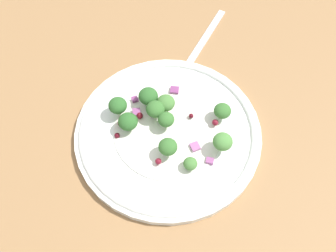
% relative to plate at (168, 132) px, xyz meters
% --- Properties ---
extents(ground_plane, '(1.80, 1.80, 0.02)m').
position_rel_plate_xyz_m(ground_plane, '(0.02, 0.01, -0.02)').
color(ground_plane, olive).
extents(plate, '(0.28, 0.28, 0.02)m').
position_rel_plate_xyz_m(plate, '(0.00, 0.00, 0.00)').
color(plate, white).
rests_on(plate, ground_plane).
extents(dressing_pool, '(0.16, 0.16, 0.00)m').
position_rel_plate_xyz_m(dressing_pool, '(0.00, -0.00, 0.00)').
color(dressing_pool, white).
rests_on(dressing_pool, plate).
extents(broccoli_floret_0, '(0.03, 0.03, 0.03)m').
position_rel_plate_xyz_m(broccoli_floret_0, '(-0.08, 0.02, 0.03)').
color(broccoli_floret_0, '#8EB77A').
rests_on(broccoli_floret_0, plate).
extents(broccoli_floret_1, '(0.03, 0.03, 0.03)m').
position_rel_plate_xyz_m(broccoli_floret_1, '(-0.01, 0.04, 0.03)').
color(broccoli_floret_1, '#8EB77A').
rests_on(broccoli_floret_1, plate).
extents(broccoli_floret_2, '(0.03, 0.03, 0.03)m').
position_rel_plate_xyz_m(broccoli_floret_2, '(0.01, -0.04, 0.02)').
color(broccoli_floret_2, '#ADD18E').
rests_on(broccoli_floret_2, plate).
extents(broccoli_floret_3, '(0.03, 0.03, 0.03)m').
position_rel_plate_xyz_m(broccoli_floret_3, '(0.06, 0.01, 0.02)').
color(broccoli_floret_3, '#9EC684').
rests_on(broccoli_floret_3, plate).
extents(broccoli_floret_4, '(0.02, 0.02, 0.02)m').
position_rel_plate_xyz_m(broccoli_floret_4, '(-0.04, 0.05, 0.02)').
color(broccoli_floret_4, '#8EB77A').
rests_on(broccoli_floret_4, plate).
extents(broccoli_floret_5, '(0.03, 0.03, 0.03)m').
position_rel_plate_xyz_m(broccoli_floret_5, '(0.08, -0.02, 0.03)').
color(broccoli_floret_5, '#8EB77A').
rests_on(broccoli_floret_5, plate).
extents(broccoli_floret_6, '(0.03, 0.03, 0.03)m').
position_rel_plate_xyz_m(broccoli_floret_6, '(-0.08, -0.04, 0.02)').
color(broccoli_floret_6, '#8EB77A').
rests_on(broccoli_floret_6, plate).
extents(broccoli_floret_7, '(0.02, 0.02, 0.02)m').
position_rel_plate_xyz_m(broccoli_floret_7, '(0.00, -0.01, 0.02)').
color(broccoli_floret_7, '#8EB77A').
rests_on(broccoli_floret_7, plate).
extents(broccoli_floret_8, '(0.03, 0.03, 0.03)m').
position_rel_plate_xyz_m(broccoli_floret_8, '(0.02, -0.02, 0.03)').
color(broccoli_floret_8, '#ADD18E').
rests_on(broccoli_floret_8, plate).
extents(broccoli_floret_9, '(0.03, 0.03, 0.03)m').
position_rel_plate_xyz_m(broccoli_floret_9, '(0.04, -0.04, 0.02)').
color(broccoli_floret_9, '#8EB77A').
rests_on(broccoli_floret_9, plate).
extents(cranberry_0, '(0.01, 0.01, 0.01)m').
position_rel_plate_xyz_m(cranberry_0, '(0.01, 0.06, 0.01)').
color(cranberry_0, maroon).
rests_on(cranberry_0, plate).
extents(cranberry_1, '(0.01, 0.01, 0.01)m').
position_rel_plate_xyz_m(cranberry_1, '(0.07, 0.00, 0.01)').
color(cranberry_1, '#4C0A14').
rests_on(cranberry_1, plate).
extents(cranberry_2, '(0.01, 0.01, 0.01)m').
position_rel_plate_xyz_m(cranberry_2, '(-0.07, -0.02, 0.01)').
color(cranberry_2, maroon).
rests_on(cranberry_2, plate).
extents(cranberry_3, '(0.01, 0.01, 0.01)m').
position_rel_plate_xyz_m(cranberry_3, '(0.07, 0.02, 0.01)').
color(cranberry_3, '#4C0A14').
rests_on(cranberry_3, plate).
extents(cranberry_4, '(0.01, 0.01, 0.01)m').
position_rel_plate_xyz_m(cranberry_4, '(0.05, -0.02, 0.01)').
color(cranberry_4, maroon).
rests_on(cranberry_4, plate).
extents(cranberry_5, '(0.01, 0.01, 0.01)m').
position_rel_plate_xyz_m(cranberry_5, '(-0.03, -0.03, 0.01)').
color(cranberry_5, '#4C0A14').
rests_on(cranberry_5, plate).
extents(onion_bit_0, '(0.01, 0.01, 0.01)m').
position_rel_plate_xyz_m(onion_bit_0, '(-0.07, 0.04, 0.01)').
color(onion_bit_0, '#934C84').
rests_on(onion_bit_0, plate).
extents(onion_bit_1, '(0.01, 0.01, 0.00)m').
position_rel_plate_xyz_m(onion_bit_1, '(0.00, -0.07, 0.01)').
color(onion_bit_1, '#843D75').
rests_on(onion_bit_1, plate).
extents(onion_bit_2, '(0.01, 0.01, 0.01)m').
position_rel_plate_xyz_m(onion_bit_2, '(0.06, -0.05, 0.01)').
color(onion_bit_2, '#843D75').
rests_on(onion_bit_2, plate).
extents(onion_bit_3, '(0.02, 0.02, 0.00)m').
position_rel_plate_xyz_m(onion_bit_3, '(-0.04, 0.02, 0.01)').
color(onion_bit_3, '#A35B93').
rests_on(onion_bit_3, plate).
extents(onion_bit_4, '(0.01, 0.02, 0.00)m').
position_rel_plate_xyz_m(onion_bit_4, '(0.05, -0.02, 0.01)').
color(onion_bit_4, '#934C84').
rests_on(onion_bit_4, plate).
extents(fork, '(0.08, 0.18, 0.01)m').
position_rel_plate_xyz_m(fork, '(-0.03, -0.18, -0.01)').
color(fork, silver).
rests_on(fork, ground_plane).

